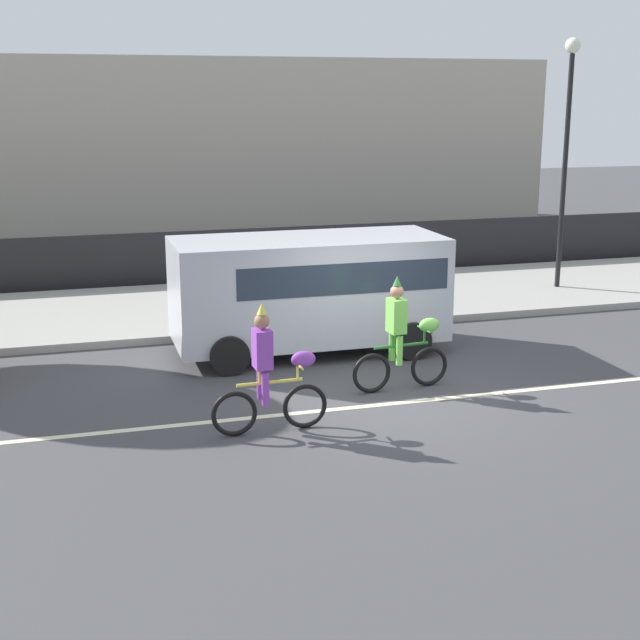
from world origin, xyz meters
name	(u,v)px	position (x,y,z in m)	size (l,w,h in m)	color
ground_plane	(386,393)	(0.00, 0.00, 0.00)	(80.00, 80.00, 0.00)	#424244
road_centre_line	(397,403)	(0.00, -0.50, 0.00)	(36.00, 0.14, 0.01)	beige
sidewalk_curb	(288,302)	(0.00, 6.50, 0.07)	(60.00, 5.00, 0.15)	#9E9B93
fence_line	(260,255)	(0.00, 9.40, 0.70)	(40.00, 0.08, 1.40)	black
building_backdrop	(106,151)	(-3.32, 18.00, 2.92)	(28.00, 8.00, 5.83)	#B2A899
parade_cyclist_purple	(271,376)	(-2.18, -1.13, 0.84)	(1.72, 0.50, 1.92)	black
parade_cyclist_lime	(402,340)	(0.33, 0.15, 0.84)	(1.72, 0.50, 1.92)	black
parked_van_silver	(312,285)	(-0.48, 2.70, 1.28)	(5.00, 2.22, 2.18)	silver
street_lamp_post	(567,127)	(6.71, 6.02, 3.99)	(0.36, 0.36, 5.86)	black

